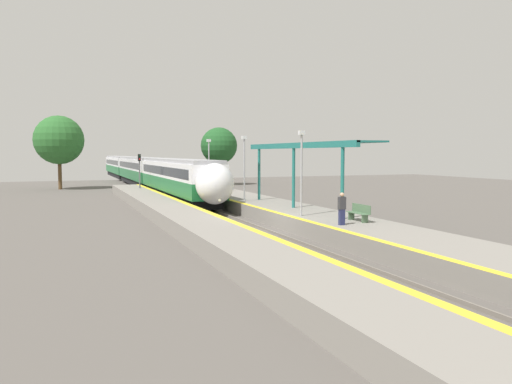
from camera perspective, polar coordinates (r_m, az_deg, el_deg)
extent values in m
plane|color=#56514C|center=(28.29, -0.08, -4.61)|extent=(120.00, 120.00, 0.00)
cube|color=slate|center=(28.02, -1.45, -4.54)|extent=(0.08, 90.00, 0.15)
cube|color=slate|center=(28.54, 1.27, -4.38)|extent=(0.08, 90.00, 0.15)
cube|color=black|center=(47.45, -9.04, -0.27)|extent=(2.49, 20.86, 0.75)
cube|color=#196633|center=(47.39, -9.05, 0.74)|extent=(2.83, 22.67, 0.93)
cube|color=#196633|center=(47.36, -9.06, 1.50)|extent=(2.85, 22.67, 0.32)
cube|color=silver|center=(47.32, -9.08, 2.54)|extent=(2.83, 22.67, 1.41)
cube|color=black|center=(47.32, -9.07, 2.46)|extent=(2.86, 20.86, 0.78)
cube|color=#9E9EA3|center=(47.30, -9.09, 3.58)|extent=(2.55, 22.67, 0.30)
cylinder|color=black|center=(39.42, -7.49, -1.41)|extent=(0.12, 0.91, 0.91)
cylinder|color=black|center=(39.79, -5.48, -1.34)|extent=(0.12, 0.91, 0.91)
cylinder|color=black|center=(41.55, -8.23, -1.12)|extent=(0.12, 0.91, 0.91)
cylinder|color=black|center=(41.90, -6.32, -1.05)|extent=(0.12, 0.91, 0.91)
cylinder|color=black|center=(53.11, -11.19, 0.05)|extent=(0.12, 0.91, 0.91)
cylinder|color=black|center=(53.39, -9.67, 0.10)|extent=(0.12, 0.91, 0.91)
cylinder|color=black|center=(55.27, -11.60, 0.21)|extent=(0.12, 0.91, 0.91)
cylinder|color=black|center=(55.54, -10.14, 0.26)|extent=(0.12, 0.91, 0.91)
ellipsoid|color=silver|center=(35.42, -4.73, 0.94)|extent=(2.72, 3.00, 2.93)
ellipsoid|color=black|center=(35.03, -4.56, 1.69)|extent=(1.98, 1.75, 1.49)
sphere|color=#F9F4CC|center=(34.43, -4.18, -0.96)|extent=(0.24, 0.24, 0.24)
cube|color=black|center=(70.50, -13.19, 1.20)|extent=(2.49, 20.86, 0.75)
cube|color=#196633|center=(70.46, -13.20, 1.88)|extent=(2.83, 22.67, 0.93)
cube|color=#196633|center=(70.43, -13.21, 2.39)|extent=(2.85, 22.67, 0.32)
cube|color=silver|center=(70.41, -13.22, 3.09)|extent=(2.83, 22.67, 1.41)
cube|color=black|center=(70.41, -13.22, 3.03)|extent=(2.86, 20.86, 0.78)
cube|color=#9E9EA3|center=(70.39, -13.24, 3.79)|extent=(2.55, 22.67, 0.30)
cylinder|color=black|center=(62.38, -12.75, 0.67)|extent=(0.12, 0.91, 0.91)
cylinder|color=black|center=(62.61, -11.45, 0.71)|extent=(0.12, 0.91, 0.91)
cylinder|color=black|center=(64.55, -13.05, 0.79)|extent=(0.12, 0.91, 0.91)
cylinder|color=black|center=(64.77, -11.79, 0.82)|extent=(0.12, 0.91, 0.91)
cylinder|color=black|center=(76.27, -14.38, 1.31)|extent=(0.12, 0.91, 0.91)
cylinder|color=black|center=(76.47, -13.31, 1.34)|extent=(0.12, 0.91, 0.91)
cylinder|color=black|center=(78.45, -14.58, 1.39)|extent=(0.12, 0.91, 0.91)
cylinder|color=black|center=(78.64, -13.54, 1.42)|extent=(0.12, 0.91, 0.91)
cube|color=black|center=(93.75, -15.29, 1.94)|extent=(2.49, 20.86, 0.75)
cube|color=#196633|center=(93.72, -15.30, 2.45)|extent=(2.83, 22.67, 0.93)
cube|color=#196633|center=(93.71, -15.31, 2.83)|extent=(2.85, 22.67, 0.32)
cube|color=silver|center=(93.69, -15.32, 3.36)|extent=(2.83, 22.67, 1.41)
cube|color=black|center=(93.69, -15.32, 3.32)|extent=(2.86, 20.86, 0.78)
cube|color=#9E9EA3|center=(93.68, -15.33, 3.89)|extent=(2.55, 22.67, 0.30)
cylinder|color=black|center=(85.61, -15.17, 1.62)|extent=(0.12, 0.91, 0.91)
cylinder|color=black|center=(85.78, -14.21, 1.65)|extent=(0.12, 0.91, 0.91)
cylinder|color=black|center=(87.79, -15.33, 1.69)|extent=(0.12, 0.91, 0.91)
cylinder|color=black|center=(87.96, -14.40, 1.71)|extent=(0.12, 0.91, 0.91)
cylinder|color=black|center=(99.58, -16.08, 1.98)|extent=(0.12, 0.91, 0.91)
cylinder|color=black|center=(99.73, -15.25, 2.00)|extent=(0.12, 0.91, 0.91)
cylinder|color=black|center=(101.77, -16.20, 2.03)|extent=(0.12, 0.91, 0.91)
cylinder|color=black|center=(101.91, -15.39, 2.05)|extent=(0.12, 0.91, 0.91)
cube|color=gray|center=(29.82, 6.79, -3.31)|extent=(4.28, 64.00, 0.89)
cube|color=yellow|center=(28.90, 3.41, -2.63)|extent=(0.40, 64.00, 0.01)
cube|color=gray|center=(27.22, -6.37, -4.05)|extent=(3.02, 64.00, 0.89)
cube|color=yellow|center=(27.53, -3.74, -2.99)|extent=(0.40, 64.00, 0.01)
cube|color=#4C6B4C|center=(26.19, 12.33, -3.01)|extent=(0.36, 0.06, 0.42)
cube|color=#4C6B4C|center=(27.25, 10.83, -2.70)|extent=(0.36, 0.06, 0.42)
cube|color=#4C6B4C|center=(26.69, 11.57, -2.37)|extent=(0.44, 1.70, 0.03)
cube|color=#4C6B4C|center=(26.77, 11.94, -1.85)|extent=(0.04, 1.70, 0.44)
cube|color=navy|center=(25.16, 9.77, -2.85)|extent=(0.28, 0.20, 0.79)
cube|color=#333338|center=(25.08, 9.79, -1.25)|extent=(0.36, 0.22, 0.62)
sphere|color=tan|center=(25.05, 9.81, -0.30)|extent=(0.21, 0.21, 0.21)
cylinder|color=#59595E|center=(52.32, -13.15, 1.46)|extent=(0.14, 0.14, 3.66)
cube|color=black|center=(52.26, -13.19, 3.85)|extent=(0.28, 0.20, 0.70)
sphere|color=black|center=(52.15, -13.18, 4.04)|extent=(0.14, 0.14, 0.14)
sphere|color=red|center=(52.15, -13.17, 3.67)|extent=(0.14, 0.14, 0.14)
cylinder|color=#9E9EA3|center=(28.41, 5.21, 1.89)|extent=(0.12, 0.12, 4.60)
cube|color=silver|center=(28.41, 5.24, 6.77)|extent=(0.36, 0.20, 0.24)
cylinder|color=#9E9EA3|center=(37.02, -1.35, 2.50)|extent=(0.12, 0.12, 4.60)
cube|color=silver|center=(37.02, -1.35, 6.24)|extent=(0.36, 0.20, 0.24)
cylinder|color=#9E9EA3|center=(45.93, -5.40, 2.86)|extent=(0.12, 0.12, 4.60)
cube|color=silver|center=(45.93, -5.42, 5.88)|extent=(0.36, 0.20, 0.24)
cylinder|color=#1E6B66|center=(27.36, 9.84, 1.07)|extent=(0.20, 0.20, 3.96)
cylinder|color=#1E6B66|center=(32.66, 4.32, 1.66)|extent=(0.20, 0.20, 3.96)
cylinder|color=#1E6B66|center=(38.17, 0.36, 2.08)|extent=(0.20, 0.20, 3.96)
cube|color=#1E6B66|center=(32.62, 4.34, 5.31)|extent=(0.24, 15.07, 0.36)
cube|color=#1E6B66|center=(33.03, 5.75, 5.50)|extent=(2.00, 15.07, 0.10)
cylinder|color=brown|center=(65.97, -21.50, 1.88)|extent=(0.44, 0.44, 3.69)
sphere|color=#286028|center=(65.93, -21.60, 5.55)|extent=(5.97, 5.97, 5.97)
cylinder|color=brown|center=(70.09, -4.23, 2.22)|extent=(0.44, 0.44, 3.47)
sphere|color=#1E5123|center=(70.04, -4.25, 5.31)|extent=(5.09, 5.09, 5.09)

